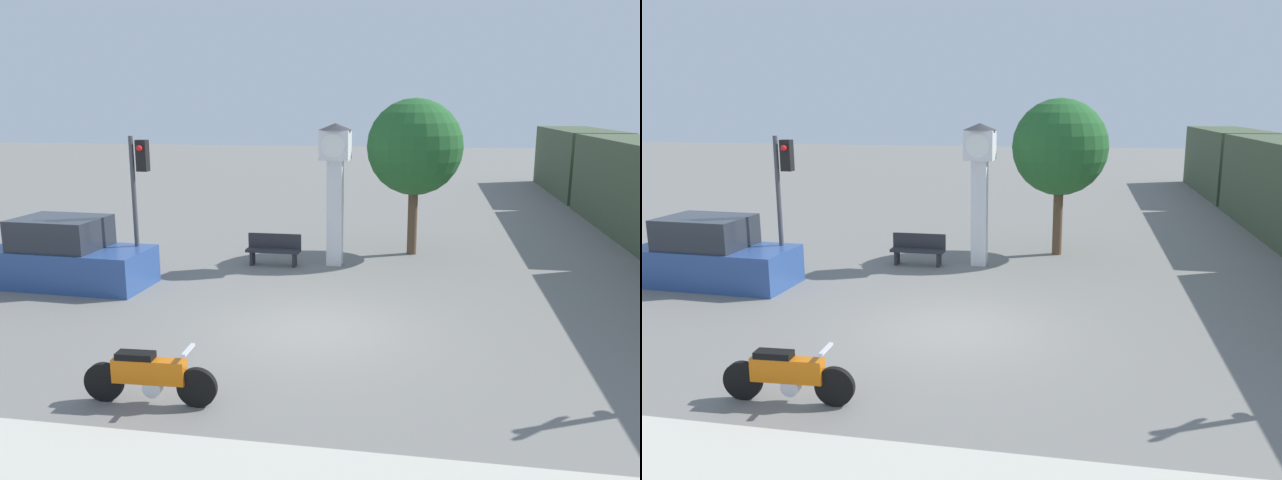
% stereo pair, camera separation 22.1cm
% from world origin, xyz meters
% --- Properties ---
extents(ground_plane, '(120.00, 120.00, 0.00)m').
position_xyz_m(ground_plane, '(0.00, 0.00, 0.00)').
color(ground_plane, slate).
extents(motorcycle, '(2.18, 0.47, 0.96)m').
position_xyz_m(motorcycle, '(-1.94, -3.70, 0.46)').
color(motorcycle, black).
rests_on(motorcycle, ground_plane).
extents(clock_tower, '(1.01, 1.01, 4.15)m').
position_xyz_m(clock_tower, '(-0.37, 5.56, 2.75)').
color(clock_tower, white).
rests_on(clock_tower, ground_plane).
extents(traffic_light, '(0.50, 0.35, 3.88)m').
position_xyz_m(traffic_light, '(-5.10, 2.76, 2.68)').
color(traffic_light, '#47474C').
rests_on(traffic_light, ground_plane).
extents(street_tree, '(2.97, 2.97, 4.87)m').
position_xyz_m(street_tree, '(1.84, 7.34, 3.37)').
color(street_tree, brown).
rests_on(street_tree, ground_plane).
extents(bench, '(1.60, 0.44, 0.92)m').
position_xyz_m(bench, '(-2.15, 5.21, 0.49)').
color(bench, '#2D2D33').
rests_on(bench, ground_plane).
extents(parked_car, '(4.27, 1.98, 1.80)m').
position_xyz_m(parked_car, '(-6.95, 2.22, 0.75)').
color(parked_car, '#2D4C8C').
rests_on(parked_car, ground_plane).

